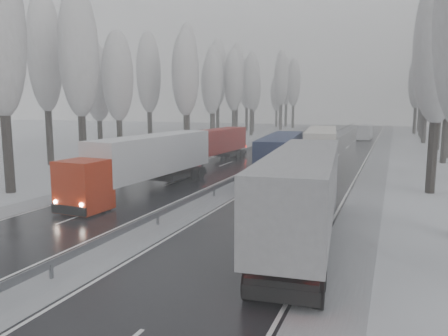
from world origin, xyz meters
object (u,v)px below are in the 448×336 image
Objects in this scene: box_truck_distant at (365,132)px; truck_red_red at (214,144)px; truck_grey_tarp at (305,188)px; truck_blue_box at (283,154)px; truck_cream_box at (322,146)px; truck_red_white at (146,160)px.

truck_red_red reaches higher than box_truck_distant.
truck_blue_box is at bearing 101.56° from truck_grey_tarp.
truck_red_white reaches higher than truck_cream_box.
truck_blue_box reaches higher than box_truck_distant.
truck_blue_box reaches higher than truck_red_red.
box_truck_distant is (-1.23, 63.32, -1.20)m from truck_grey_tarp.
truck_red_red is (-13.53, -39.36, 0.77)m from box_truck_distant.
truck_red_red is at bearing 97.93° from truck_red_white.
truck_red_red is (-14.76, 23.96, -0.43)m from truck_grey_tarp.
truck_grey_tarp reaches higher than truck_blue_box.
truck_grey_tarp is 1.06× the size of truck_red_white.
truck_grey_tarp is 1.06× the size of truck_cream_box.
truck_red_white reaches higher than truck_red_red.
truck_grey_tarp is 22.79m from truck_cream_box.
truck_red_red is (-12.02, 1.33, -0.29)m from truck_cream_box.
truck_grey_tarp is 15.11m from truck_red_white.
truck_red_white is (-8.16, -8.86, 0.16)m from truck_blue_box.
truck_grey_tarp is 1.13× the size of truck_blue_box.
truck_red_white is (-13.21, 7.33, -0.14)m from truck_grey_tarp.
truck_red_red is at bearing -107.40° from box_truck_distant.
truck_blue_box is at bearing -117.05° from truck_cream_box.
truck_cream_box is at bearing 63.74° from truck_blue_box.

